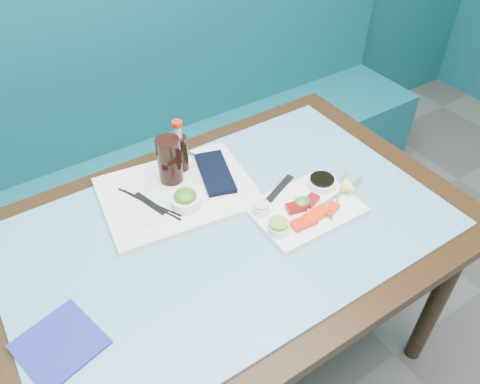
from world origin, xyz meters
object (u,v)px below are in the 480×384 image
blue_napkin (59,344)px  sashimi_plate (305,209)px  cola_glass (169,160)px  seaweed_bowl (186,201)px  serving_tray (177,192)px  dining_table (228,248)px  booth_bench (130,173)px  cola_bottle_body (180,156)px

blue_napkin → sashimi_plate: bearing=2.7°
cola_glass → seaweed_bowl: bearing=-98.7°
seaweed_bowl → blue_napkin: size_ratio=0.51×
sashimi_plate → serving_tray: (-0.28, 0.27, 0.00)m
serving_tray → cola_glass: size_ratio=2.96×
serving_tray → blue_napkin: bearing=-138.8°
seaweed_bowl → dining_table: bearing=-62.7°
seaweed_bowl → cola_glass: 0.14m
booth_bench → serving_tray: 0.75m
booth_bench → cola_glass: booth_bench is taller
sashimi_plate → seaweed_bowl: 0.35m
serving_tray → seaweed_bowl: seaweed_bowl is taller
sashimi_plate → blue_napkin: 0.74m
dining_table → cola_bottle_body: 0.33m
booth_bench → dining_table: 0.89m
cola_glass → blue_napkin: (-0.47, -0.36, -0.09)m
booth_bench → blue_napkin: size_ratio=17.63×
booth_bench → sashimi_plate: 1.01m
serving_tray → seaweed_bowl: 0.08m
dining_table → blue_napkin: 0.53m
sashimi_plate → cola_bottle_body: cola_bottle_body is taller
seaweed_bowl → blue_napkin: bearing=-153.0°
dining_table → serving_tray: 0.23m
dining_table → blue_napkin: bearing=-168.7°
blue_napkin → seaweed_bowl: bearing=27.0°
serving_tray → cola_bottle_body: cola_bottle_body is taller
sashimi_plate → cola_bottle_body: (-0.22, 0.36, 0.06)m
booth_bench → seaweed_bowl: bearing=-95.2°
blue_napkin → serving_tray: bearing=33.5°
dining_table → sashimi_plate: (0.23, -0.07, 0.10)m
booth_bench → serving_tray: (-0.06, -0.64, 0.39)m
cola_bottle_body → blue_napkin: size_ratio=0.81×
serving_tray → cola_glass: (0.01, 0.05, 0.08)m
serving_tray → sashimi_plate: bearing=-36.0°
seaweed_bowl → cola_glass: cola_glass is taller
cola_bottle_body → dining_table: bearing=-91.3°
seaweed_bowl → cola_bottle_body: (0.07, 0.16, 0.03)m
cola_bottle_body → serving_tray: bearing=-125.7°
booth_bench → serving_tray: bearing=-94.9°
sashimi_plate → cola_glass: size_ratio=2.04×
blue_napkin → cola_bottle_body: bearing=36.8°
booth_bench → cola_bottle_body: (0.01, -0.55, 0.45)m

